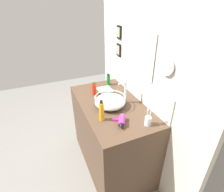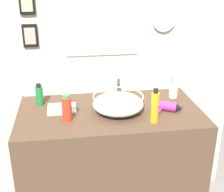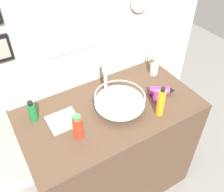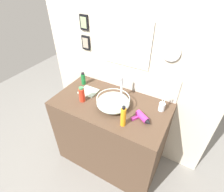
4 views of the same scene
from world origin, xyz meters
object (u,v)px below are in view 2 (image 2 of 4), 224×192
Objects in this scene: glass_bowl_sink at (118,103)px; shampoo_bottle at (67,108)px; spray_bottle at (39,95)px; toothbrush_cup at (173,91)px; faucet at (114,80)px; hand_towel at (62,109)px; hair_drier at (168,107)px; lotion_bottle at (155,107)px.

glass_bowl_sink is 0.34m from shampoo_bottle.
toothbrush_cup is at bearing -0.29° from spray_bottle.
hand_towel is at bearing -166.42° from faucet.
faucet reaches higher than hair_drier.
lotion_bottle reaches higher than hair_drier.
hair_drier is at bearing -116.95° from toothbrush_cup.
hair_drier is at bearing -5.05° from glass_bowl_sink.
hand_towel is (-0.69, 0.11, -0.02)m from hair_drier.
hair_drier is at bearing -31.80° from faucet.
faucet is 1.30× the size of lotion_bottle.
shampoo_bottle is 0.32m from spray_bottle.
hand_towel is at bearing -36.40° from spray_bottle.
faucet is at bearing -2.45° from spray_bottle.
glass_bowl_sink is at bearing 12.32° from shampoo_bottle.
glass_bowl_sink is 2.17× the size of spray_bottle.
glass_bowl_sink is 1.94× the size of shampoo_bottle.
spray_bottle is (-0.95, 0.00, 0.02)m from toothbrush_cup.
shampoo_bottle is 0.54m from lotion_bottle.
spray_bottle is at bearing 143.60° from hand_towel.
shampoo_bottle is at bearing -176.23° from hair_drier.
toothbrush_cup is at bearing 23.53° from glass_bowl_sink.
hand_towel is (-0.03, 0.16, -0.07)m from shampoo_bottle.
faucet is at bearing 148.20° from hair_drier.
hand_towel is (-0.36, -0.09, -0.15)m from faucet.
lotion_bottle is (0.20, -0.17, 0.04)m from glass_bowl_sink.
glass_bowl_sink reaches higher than hair_drier.
faucet is at bearing -177.76° from toothbrush_cup.
spray_bottle is (-0.84, 0.22, 0.04)m from hair_drier.
toothbrush_cup reaches higher than spray_bottle.
shampoo_bottle is 0.90× the size of hand_towel.
hair_drier is at bearing 47.58° from lotion_bottle.
hand_towel is (0.15, -0.11, -0.06)m from spray_bottle.
lotion_bottle is 0.62m from hand_towel.
toothbrush_cup is 1.39× the size of spray_bottle.
toothbrush_cup reaches higher than hair_drier.
spray_bottle is 0.80× the size of hand_towel.
glass_bowl_sink is 1.56× the size of toothbrush_cup.
hair_drier is 1.06× the size of hand_towel.
faucet is (0.00, 0.17, 0.10)m from glass_bowl_sink.
spray_bottle is (-0.71, 0.37, -0.03)m from lotion_bottle.
shampoo_bottle is at bearing -143.36° from faucet.
shampoo_bottle is at bearing 169.25° from lotion_bottle.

